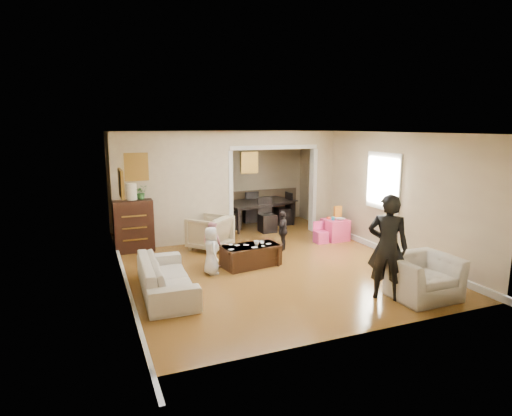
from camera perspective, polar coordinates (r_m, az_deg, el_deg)
name	(u,v)px	position (r m, az deg, el deg)	size (l,w,h in m)	color
floor	(260,259)	(8.95, 0.48, -6.84)	(7.00, 7.00, 0.00)	#9F6B29
partition_left	(174,189)	(9.97, -10.83, 2.47)	(2.75, 0.18, 2.60)	beige
partition_right	(321,181)	(11.34, 8.64, 3.54)	(0.55, 0.18, 2.60)	beige
partition_header	(273,138)	(10.62, 2.32, 9.26)	(2.22, 0.18, 0.35)	beige
window_pane	(384,181)	(9.65, 16.63, 3.43)	(0.03, 0.95, 1.10)	white
framed_art_partition	(136,167)	(9.68, -15.65, 5.30)	(0.45, 0.03, 0.55)	brown
framed_art_sofa_wall	(121,183)	(7.36, -17.55, 3.16)	(0.03, 0.55, 0.40)	brown
framed_art_alcove	(249,163)	(12.17, -0.88, 6.05)	(0.45, 0.03, 0.55)	brown
sofa	(166,276)	(7.29, -11.88, -8.88)	(1.99, 0.78, 0.58)	beige
armchair_back	(210,233)	(9.63, -6.17, -3.27)	(0.81, 0.83, 0.76)	#C8BC8B
armchair_front	(422,277)	(7.46, 21.19, -8.55)	(1.04, 0.91, 0.68)	beige
dresser	(133,226)	(9.78, -16.00, -2.26)	(0.83, 0.47, 1.15)	black
table_lamp	(132,192)	(9.64, -16.23, 2.10)	(0.22, 0.22, 0.36)	#FFF6CF
potted_plant	(141,192)	(9.67, -15.05, 2.05)	(0.28, 0.25, 0.32)	#33682E
coffee_table	(251,256)	(8.49, -0.69, -6.36)	(1.11, 0.56, 0.42)	#3B2212
coffee_cup	(257,243)	(8.41, 0.07, -4.71)	(0.10, 0.10, 0.10)	white
play_table	(335,230)	(10.54, 10.49, -2.86)	(0.53, 0.53, 0.51)	#FF4381
cereal_box	(338,212)	(10.60, 10.83, -0.55)	(0.20, 0.07, 0.30)	yellow
cyan_cup	(333,219)	(10.38, 10.23, -1.39)	(0.08, 0.08, 0.08)	teal
toy_block	(329,218)	(10.51, 9.64, -1.30)	(0.08, 0.06, 0.05)	red
play_bowl	(340,219)	(10.40, 11.13, -1.46)	(0.22, 0.22, 0.05)	silver
dining_table	(258,214)	(11.72, 0.28, -0.81)	(1.99, 1.11, 0.70)	black
adult_person	(388,247)	(7.07, 17.12, -4.99)	(0.62, 0.41, 1.70)	black
child_kneel_a	(211,251)	(8.03, -6.00, -5.65)	(0.44, 0.29, 0.90)	silver
child_kneel_b	(212,244)	(8.49, -5.86, -4.78)	(0.43, 0.34, 0.88)	#D08287
child_toddler	(283,231)	(9.49, 3.59, -3.03)	(0.52, 0.22, 0.89)	black
craft_papers	(250,245)	(8.44, -0.77, -4.97)	(0.93, 0.47, 0.00)	white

